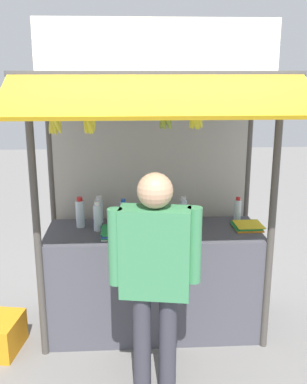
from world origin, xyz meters
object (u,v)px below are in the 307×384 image
banana_bunch_rightmost (196,118)px  water_bottle_center (99,210)px  water_bottle_left (80,213)px  water_bottle_back_right (183,210)px  banana_bunch_leftmost (55,123)px  magazine_stack_far_right (113,233)px  water_bottle_mid_right (238,210)px  banana_bunch_inner_right (166,119)px  vendor_person (155,267)px  water_bottle_right (98,217)px  water_bottle_back_left (124,212)px  banana_bunch_inner_left (89,124)px  magazine_stack_front_left (248,226)px

banana_bunch_rightmost → water_bottle_center: bearing=138.4°
water_bottle_left → banana_bunch_rightmost: size_ratio=0.97×
water_bottle_back_right → banana_bunch_leftmost: size_ratio=0.75×
magazine_stack_far_right → water_bottle_mid_right: bearing=16.8°
water_bottle_left → banana_bunch_inner_right: 1.28m
water_bottle_left → vendor_person: size_ratio=0.16×
water_bottle_right → banana_bunch_inner_right: size_ratio=0.93×
banana_bunch_inner_right → vendor_person: banana_bunch_inner_right is taller
water_bottle_center → water_bottle_right: bearing=-90.4°
water_bottle_back_right → vendor_person: (-0.33, -1.12, -0.06)m
magazine_stack_far_right → banana_bunch_rightmost: (0.63, -0.32, 1.00)m
water_bottle_center → banana_bunch_inner_right: (0.55, -0.69, 0.90)m
water_bottle_back_left → water_bottle_center: size_ratio=0.90×
banana_bunch_inner_left → banana_bunch_rightmost: bearing=0.1°
water_bottle_left → magazine_stack_far_right: size_ratio=1.02×
vendor_person → magazine_stack_far_right: bearing=121.9°
magazine_stack_front_left → banana_bunch_inner_left: banana_bunch_inner_left is taller
water_bottle_mid_right → water_bottle_back_right: bearing=178.0°
water_bottle_mid_right → banana_bunch_inner_left: 1.70m
magazine_stack_far_right → banana_bunch_rightmost: banana_bunch_rightmost is taller
water_bottle_right → water_bottle_back_left: bearing=41.1°
water_bottle_back_left → magazine_stack_far_right: size_ratio=0.84×
banana_bunch_inner_right → banana_bunch_leftmost: bearing=180.0°
water_bottle_back_left → water_bottle_back_right: size_ratio=0.97×
water_bottle_mid_right → banana_bunch_rightmost: size_ratio=0.80×
water_bottle_center → banana_bunch_inner_left: banana_bunch_inner_left is taller
banana_bunch_inner_left → magazine_stack_far_right: bearing=66.8°
water_bottle_left → banana_bunch_inner_left: 1.05m
banana_bunch_leftmost → water_bottle_right: bearing=62.4°
banana_bunch_leftmost → magazine_stack_front_left: bearing=16.2°
water_bottle_right → water_bottle_mid_right: water_bottle_right is taller
water_bottle_center → magazine_stack_front_left: (1.33, -0.23, -0.10)m
water_bottle_back_right → banana_bunch_leftmost: bearing=-146.2°
water_bottle_left → banana_bunch_inner_left: bearing=-74.4°
water_bottle_right → banana_bunch_leftmost: (-0.25, -0.47, 0.87)m
water_bottle_left → banana_bunch_inner_right: bearing=-39.0°
water_bottle_right → banana_bunch_inner_right: 1.16m
vendor_person → water_bottle_center: bearing=121.4°
water_bottle_back_left → magazine_stack_far_right: bearing=-103.9°
water_bottle_back_left → water_bottle_back_right: (0.56, 0.02, 0.00)m
water_bottle_right → banana_bunch_rightmost: 1.28m
water_bottle_back_right → water_bottle_mid_right: water_bottle_back_right is taller
water_bottle_right → magazine_stack_front_left: bearing=-0.6°
water_bottle_right → banana_bunch_leftmost: bearing=-117.6°
water_bottle_center → banana_bunch_leftmost: (-0.25, -0.69, 0.88)m
water_bottle_mid_right → banana_bunch_inner_right: banana_bunch_inner_right is taller
water_bottle_center → banana_bunch_inner_left: size_ratio=0.82×
water_bottle_right → vendor_person: (0.45, -0.91, -0.07)m
water_bottle_mid_right → banana_bunch_inner_right: (-0.74, -0.67, 0.92)m
water_bottle_back_left → banana_bunch_leftmost: banana_bunch_leftmost is taller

